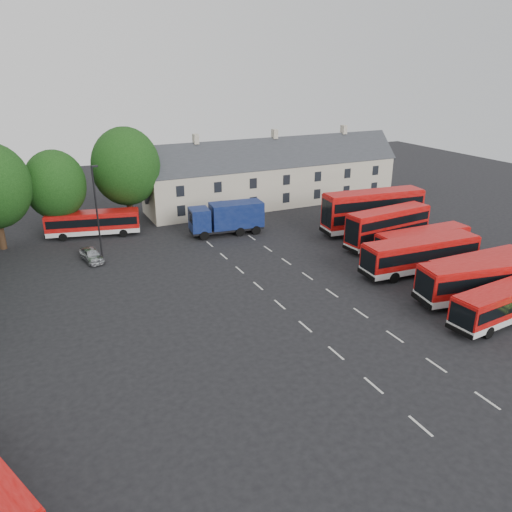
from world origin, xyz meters
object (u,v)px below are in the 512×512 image
object	(u,v)px
bus_dd_south	(388,225)
box_truck	(228,217)
silver_car	(92,255)
lamppost	(97,211)
bus_row_a	(507,300)

from	to	relation	value
bus_dd_south	box_truck	size ratio (longest dim) A/B	1.19
box_truck	silver_car	bearing A→B (deg)	-166.23
bus_dd_south	box_truck	xyz separation A→B (m)	(-13.61, 10.99, -0.29)
silver_car	lamppost	world-z (taller)	lamppost
bus_row_a	lamppost	distance (m)	36.17
bus_row_a	box_truck	world-z (taller)	box_truck
silver_car	bus_dd_south	bearing A→B (deg)	-27.45
silver_car	lamppost	bearing A→B (deg)	-18.13
box_truck	bus_row_a	bearing A→B (deg)	-62.52
bus_dd_south	lamppost	world-z (taller)	lamppost
lamppost	bus_dd_south	bearing A→B (deg)	-17.64
bus_row_a	bus_dd_south	distance (m)	17.23
lamppost	bus_row_a	bearing A→B (deg)	-45.86
bus_row_a	bus_dd_south	xyz separation A→B (m)	(2.79, 16.99, 0.59)
silver_car	bus_row_a	bearing A→B (deg)	-55.04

